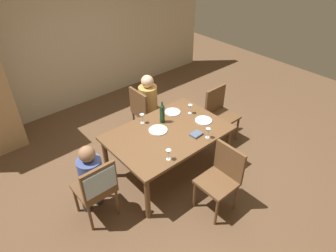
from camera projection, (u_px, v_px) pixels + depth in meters
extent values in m
plane|color=brown|center=(168.00, 170.00, 4.55)|extent=(10.00, 10.00, 0.00)
cube|color=beige|center=(70.00, 38.00, 5.47)|extent=(6.40, 0.12, 2.70)
cube|color=brown|center=(168.00, 133.00, 4.14)|extent=(1.65, 1.11, 0.04)
cylinder|color=brown|center=(147.00, 198.00, 3.65)|extent=(0.07, 0.07, 0.69)
cylinder|color=brown|center=(227.00, 147.00, 4.46)|extent=(0.07, 0.07, 0.69)
cylinder|color=brown|center=(106.00, 159.00, 4.25)|extent=(0.07, 0.07, 0.69)
cylinder|color=brown|center=(183.00, 120.00, 5.06)|extent=(0.07, 0.07, 0.69)
cylinder|color=brown|center=(76.00, 199.00, 3.80)|extent=(0.04, 0.04, 0.44)
cylinder|color=brown|center=(102.00, 185.00, 4.00)|extent=(0.04, 0.04, 0.44)
cylinder|color=brown|center=(91.00, 218.00, 3.56)|extent=(0.04, 0.04, 0.44)
cylinder|color=brown|center=(117.00, 202.00, 3.76)|extent=(0.04, 0.04, 0.44)
cube|color=brown|center=(94.00, 188.00, 3.64)|extent=(0.44, 0.44, 0.04)
cube|color=brown|center=(100.00, 183.00, 3.38)|extent=(0.44, 0.04, 0.44)
cube|color=#ADC6D6|center=(99.00, 181.00, 3.37)|extent=(0.40, 0.07, 0.31)
cylinder|color=brown|center=(151.00, 115.00, 5.42)|extent=(0.04, 0.04, 0.44)
cylinder|color=brown|center=(164.00, 124.00, 5.18)|extent=(0.04, 0.04, 0.44)
cylinder|color=brown|center=(134.00, 122.00, 5.22)|extent=(0.04, 0.04, 0.44)
cylinder|color=brown|center=(147.00, 132.00, 4.98)|extent=(0.04, 0.04, 0.44)
cube|color=brown|center=(149.00, 112.00, 5.06)|extent=(0.44, 0.44, 0.04)
cube|color=brown|center=(138.00, 103.00, 4.82)|extent=(0.04, 0.44, 0.44)
cylinder|color=brown|center=(237.00, 129.00, 5.05)|extent=(0.04, 0.04, 0.44)
cylinder|color=brown|center=(222.00, 138.00, 4.85)|extent=(0.04, 0.04, 0.44)
cylinder|color=brown|center=(220.00, 120.00, 5.29)|extent=(0.04, 0.04, 0.44)
cylinder|color=brown|center=(205.00, 128.00, 5.08)|extent=(0.04, 0.04, 0.44)
cube|color=brown|center=(223.00, 117.00, 4.93)|extent=(0.44, 0.44, 0.04)
cube|color=brown|center=(215.00, 100.00, 4.91)|extent=(0.44, 0.04, 0.44)
cylinder|color=brown|center=(216.00, 213.00, 3.63)|extent=(0.04, 0.04, 0.44)
cylinder|color=brown|center=(194.00, 195.00, 3.86)|extent=(0.04, 0.04, 0.44)
cylinder|color=brown|center=(236.00, 197.00, 3.83)|extent=(0.04, 0.04, 0.44)
cylinder|color=brown|center=(214.00, 181.00, 4.07)|extent=(0.04, 0.04, 0.44)
cube|color=brown|center=(217.00, 183.00, 3.71)|extent=(0.44, 0.44, 0.04)
cube|color=brown|center=(229.00, 161.00, 3.68)|extent=(0.04, 0.44, 0.44)
cylinder|color=#33333D|center=(85.00, 197.00, 3.81)|extent=(0.11, 0.11, 0.46)
cylinder|color=#33333D|center=(97.00, 191.00, 3.90)|extent=(0.11, 0.11, 0.46)
cylinder|color=#475699|center=(91.00, 174.00, 3.51)|extent=(0.29, 0.29, 0.44)
sphere|color=#996B4C|center=(87.00, 154.00, 3.33)|extent=(0.19, 0.19, 0.19)
cylinder|color=#33333D|center=(152.00, 117.00, 5.33)|extent=(0.11, 0.11, 0.46)
cylinder|color=#33333D|center=(159.00, 122.00, 5.21)|extent=(0.11, 0.11, 0.46)
cylinder|color=tan|center=(148.00, 100.00, 4.93)|extent=(0.31, 0.31, 0.47)
sphere|color=beige|center=(147.00, 81.00, 4.73)|extent=(0.20, 0.20, 0.20)
cylinder|color=#19381E|center=(162.00, 115.00, 4.26)|extent=(0.07, 0.07, 0.24)
sphere|color=#19381E|center=(162.00, 107.00, 4.19)|extent=(0.07, 0.07, 0.07)
cylinder|color=#19381E|center=(162.00, 104.00, 4.16)|extent=(0.03, 0.03, 0.08)
cylinder|color=silver|center=(168.00, 159.00, 3.66)|extent=(0.06, 0.06, 0.00)
cylinder|color=silver|center=(168.00, 157.00, 3.64)|extent=(0.01, 0.01, 0.07)
cone|color=silver|center=(168.00, 152.00, 3.60)|extent=(0.07, 0.07, 0.07)
cylinder|color=silver|center=(207.00, 137.00, 4.02)|extent=(0.06, 0.06, 0.00)
cylinder|color=silver|center=(208.00, 135.00, 4.00)|extent=(0.01, 0.01, 0.07)
cone|color=silver|center=(208.00, 131.00, 3.96)|extent=(0.07, 0.07, 0.07)
cylinder|color=silver|center=(142.00, 123.00, 4.31)|extent=(0.06, 0.06, 0.00)
cylinder|color=silver|center=(142.00, 121.00, 4.29)|extent=(0.01, 0.01, 0.07)
cone|color=silver|center=(142.00, 116.00, 4.25)|extent=(0.07, 0.07, 0.07)
cylinder|color=silver|center=(190.00, 113.00, 4.52)|extent=(0.06, 0.06, 0.00)
cylinder|color=silver|center=(190.00, 111.00, 4.50)|extent=(0.01, 0.01, 0.07)
cone|color=silver|center=(190.00, 107.00, 4.46)|extent=(0.07, 0.07, 0.07)
cylinder|color=white|center=(203.00, 120.00, 4.35)|extent=(0.25, 0.25, 0.01)
cylinder|color=silver|center=(158.00, 130.00, 4.15)|extent=(0.27, 0.27, 0.01)
cylinder|color=white|center=(173.00, 112.00, 4.54)|extent=(0.24, 0.24, 0.01)
cube|color=#4C5B75|center=(196.00, 134.00, 4.06)|extent=(0.17, 0.13, 0.03)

